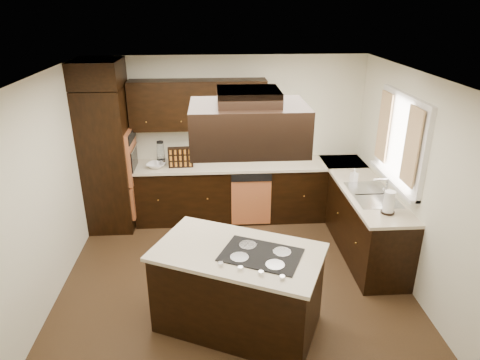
# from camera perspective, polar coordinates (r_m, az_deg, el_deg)

# --- Properties ---
(floor) EXTENTS (4.20, 4.20, 0.02)m
(floor) POSITION_cam_1_polar(r_m,az_deg,el_deg) (5.40, -0.67, -13.98)
(floor) COLOR #4F371F
(floor) RESTS_ON ground
(ceiling) EXTENTS (4.20, 4.20, 0.02)m
(ceiling) POSITION_cam_1_polar(r_m,az_deg,el_deg) (4.38, -0.82, 13.46)
(ceiling) COLOR silver
(ceiling) RESTS_ON ground
(wall_back) EXTENTS (4.20, 0.02, 2.50)m
(wall_back) POSITION_cam_1_polar(r_m,az_deg,el_deg) (6.73, -1.69, 5.74)
(wall_back) COLOR beige
(wall_back) RESTS_ON ground
(wall_front) EXTENTS (4.20, 0.02, 2.50)m
(wall_front) POSITION_cam_1_polar(r_m,az_deg,el_deg) (2.97, 1.55, -18.82)
(wall_front) COLOR beige
(wall_front) RESTS_ON ground
(wall_left) EXTENTS (0.02, 4.20, 2.50)m
(wall_left) POSITION_cam_1_polar(r_m,az_deg,el_deg) (5.11, -25.11, -2.19)
(wall_left) COLOR beige
(wall_left) RESTS_ON ground
(wall_right) EXTENTS (0.02, 4.20, 2.50)m
(wall_right) POSITION_cam_1_polar(r_m,az_deg,el_deg) (5.29, 22.76, -0.97)
(wall_right) COLOR beige
(wall_right) RESTS_ON ground
(oven_column) EXTENTS (0.65, 0.75, 2.12)m
(oven_column) POSITION_cam_1_polar(r_m,az_deg,el_deg) (6.58, -17.18, 2.58)
(oven_column) COLOR black
(oven_column) RESTS_ON floor
(wall_oven_face) EXTENTS (0.05, 0.62, 0.78)m
(wall_oven_face) POSITION_cam_1_polar(r_m,az_deg,el_deg) (6.49, -14.23, 3.19)
(wall_oven_face) COLOR #C3683B
(wall_oven_face) RESTS_ON oven_column
(base_cabinets_back) EXTENTS (2.93, 0.60, 0.88)m
(base_cabinets_back) POSITION_cam_1_polar(r_m,az_deg,el_deg) (6.72, -1.22, -1.64)
(base_cabinets_back) COLOR black
(base_cabinets_back) RESTS_ON floor
(base_cabinets_right) EXTENTS (0.60, 2.40, 0.88)m
(base_cabinets_right) POSITION_cam_1_polar(r_m,az_deg,el_deg) (6.25, 15.62, -4.56)
(base_cabinets_right) COLOR black
(base_cabinets_right) RESTS_ON floor
(countertop_back) EXTENTS (2.93, 0.63, 0.04)m
(countertop_back) POSITION_cam_1_polar(r_m,az_deg,el_deg) (6.53, -1.24, 1.98)
(countertop_back) COLOR beige
(countertop_back) RESTS_ON base_cabinets_back
(countertop_right) EXTENTS (0.63, 2.40, 0.04)m
(countertop_right) POSITION_cam_1_polar(r_m,az_deg,el_deg) (6.05, 15.94, -0.69)
(countertop_right) COLOR beige
(countertop_right) RESTS_ON base_cabinets_right
(upper_cabinets) EXTENTS (2.00, 0.34, 0.72)m
(upper_cabinets) POSITION_cam_1_polar(r_m,az_deg,el_deg) (6.41, -5.59, 9.97)
(upper_cabinets) COLOR black
(upper_cabinets) RESTS_ON wall_back
(dishwasher_front) EXTENTS (0.60, 0.05, 0.72)m
(dishwasher_front) POSITION_cam_1_polar(r_m,az_deg,el_deg) (6.49, 1.49, -3.00)
(dishwasher_front) COLOR #C3683B
(dishwasher_front) RESTS_ON floor
(window_frame) EXTENTS (0.06, 1.32, 1.12)m
(window_frame) POSITION_cam_1_polar(r_m,az_deg,el_deg) (5.60, 20.66, 5.03)
(window_frame) COLOR white
(window_frame) RESTS_ON wall_right
(window_pane) EXTENTS (0.00, 1.20, 1.00)m
(window_pane) POSITION_cam_1_polar(r_m,az_deg,el_deg) (5.61, 20.92, 5.03)
(window_pane) COLOR white
(window_pane) RESTS_ON wall_right
(curtain_left) EXTENTS (0.02, 0.34, 0.90)m
(curtain_left) POSITION_cam_1_polar(r_m,az_deg,el_deg) (5.20, 21.91, 4.12)
(curtain_left) COLOR #FCEBBF
(curtain_left) RESTS_ON wall_right
(curtain_right) EXTENTS (0.02, 0.34, 0.90)m
(curtain_right) POSITION_cam_1_polar(r_m,az_deg,el_deg) (5.94, 18.62, 6.75)
(curtain_right) COLOR #FCEBBF
(curtain_right) RESTS_ON wall_right
(sink_rim) EXTENTS (0.52, 0.84, 0.01)m
(sink_rim) POSITION_cam_1_polar(r_m,az_deg,el_deg) (5.75, 17.21, -1.84)
(sink_rim) COLOR silver
(sink_rim) RESTS_ON countertop_right
(island) EXTENTS (1.83, 1.47, 0.88)m
(island) POSITION_cam_1_polar(r_m,az_deg,el_deg) (4.59, -0.29, -14.46)
(island) COLOR black
(island) RESTS_ON floor
(island_top) EXTENTS (1.90, 1.55, 0.04)m
(island_top) POSITION_cam_1_polar(r_m,az_deg,el_deg) (4.33, -0.30, -9.61)
(island_top) COLOR beige
(island_top) RESTS_ON island
(cooktop) EXTENTS (0.90, 0.78, 0.01)m
(cooktop) POSITION_cam_1_polar(r_m,az_deg,el_deg) (4.25, 2.81, -9.93)
(cooktop) COLOR black
(cooktop) RESTS_ON island_top
(range_hood) EXTENTS (1.05, 0.72, 0.42)m
(range_hood) POSITION_cam_1_polar(r_m,az_deg,el_deg) (3.93, 1.10, 7.13)
(range_hood) COLOR black
(range_hood) RESTS_ON ceiling
(hood_duct) EXTENTS (0.55, 0.50, 0.13)m
(hood_duct) POSITION_cam_1_polar(r_m,az_deg,el_deg) (3.86, 1.13, 11.06)
(hood_duct) COLOR black
(hood_duct) RESTS_ON ceiling
(blender_base) EXTENTS (0.15, 0.15, 0.10)m
(blender_base) POSITION_cam_1_polar(r_m,az_deg,el_deg) (6.55, -10.44, 2.32)
(blender_base) COLOR silver
(blender_base) RESTS_ON countertop_back
(blender_pitcher) EXTENTS (0.13, 0.13, 0.26)m
(blender_pitcher) POSITION_cam_1_polar(r_m,az_deg,el_deg) (6.49, -10.55, 3.80)
(blender_pitcher) COLOR silver
(blender_pitcher) RESTS_ON blender_base
(spice_rack) EXTENTS (0.37, 0.11, 0.31)m
(spice_rack) POSITION_cam_1_polar(r_m,az_deg,el_deg) (6.42, -7.92, 3.02)
(spice_rack) COLOR black
(spice_rack) RESTS_ON countertop_back
(mixing_bowl) EXTENTS (0.35, 0.35, 0.07)m
(mixing_bowl) POSITION_cam_1_polar(r_m,az_deg,el_deg) (6.50, -11.12, 1.92)
(mixing_bowl) COLOR white
(mixing_bowl) RESTS_ON countertop_back
(soap_bottle) EXTENTS (0.11, 0.11, 0.18)m
(soap_bottle) POSITION_cam_1_polar(r_m,az_deg,el_deg) (6.07, 14.98, 0.63)
(soap_bottle) COLOR white
(soap_bottle) RESTS_ON countertop_right
(paper_towel) EXTENTS (0.17, 0.17, 0.28)m
(paper_towel) POSITION_cam_1_polar(r_m,az_deg,el_deg) (5.26, 19.25, -2.85)
(paper_towel) COLOR white
(paper_towel) RESTS_ON countertop_right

